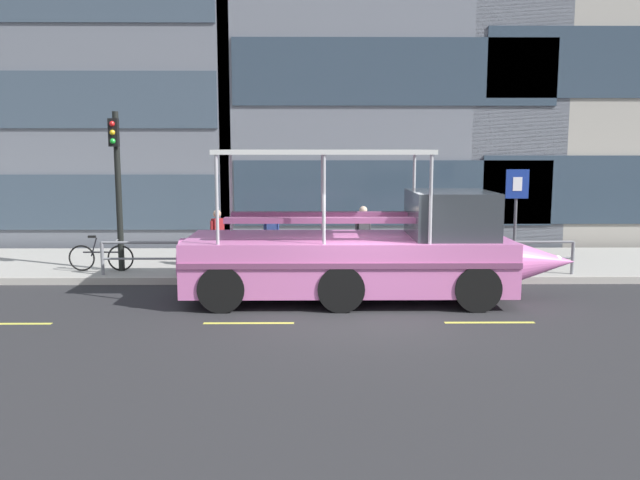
# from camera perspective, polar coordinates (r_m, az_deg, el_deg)

# --- Properties ---
(ground_plane) EXTENTS (120.00, 120.00, 0.00)m
(ground_plane) POSITION_cam_1_polar(r_m,az_deg,el_deg) (13.67, 4.13, -6.55)
(ground_plane) COLOR #2B2B2D
(sidewalk) EXTENTS (32.00, 4.80, 0.18)m
(sidewalk) POSITION_cam_1_polar(r_m,az_deg,el_deg) (19.11, 2.77, -2.06)
(sidewalk) COLOR #A8A59E
(sidewalk) RESTS_ON ground_plane
(curb_edge) EXTENTS (32.00, 0.18, 0.18)m
(curb_edge) POSITION_cam_1_polar(r_m,az_deg,el_deg) (16.67, 3.26, -3.56)
(curb_edge) COLOR #B2ADA3
(curb_edge) RESTS_ON ground_plane
(lane_centreline) EXTENTS (25.80, 0.12, 0.01)m
(lane_centreline) POSITION_cam_1_polar(r_m,az_deg,el_deg) (13.03, 4.36, -7.27)
(lane_centreline) COLOR #DBD64C
(lane_centreline) RESTS_ON ground_plane
(curb_guardrail) EXTENTS (12.35, 0.09, 0.88)m
(curb_guardrail) POSITION_cam_1_polar(r_m,az_deg,el_deg) (16.86, 1.62, -1.04)
(curb_guardrail) COLOR gray
(curb_guardrail) RESTS_ON sidewalk
(traffic_light_pole) EXTENTS (0.24, 0.46, 4.22)m
(traffic_light_pole) POSITION_cam_1_polar(r_m,az_deg,el_deg) (17.93, -17.40, 5.42)
(traffic_light_pole) COLOR black
(traffic_light_pole) RESTS_ON sidewalk
(parking_sign) EXTENTS (0.60, 0.12, 2.72)m
(parking_sign) POSITION_cam_1_polar(r_m,az_deg,el_deg) (17.81, 16.87, 3.15)
(parking_sign) COLOR #4C4F54
(parking_sign) RESTS_ON sidewalk
(leaned_bicycle) EXTENTS (1.74, 0.46, 0.96)m
(leaned_bicycle) POSITION_cam_1_polar(r_m,az_deg,el_deg) (18.33, -18.69, -1.43)
(leaned_bicycle) COLOR black
(leaned_bicycle) RESTS_ON sidewalk
(duck_tour_boat) EXTENTS (9.04, 2.68, 3.41)m
(duck_tour_boat) POSITION_cam_1_polar(r_m,az_deg,el_deg) (14.86, 4.33, -1.10)
(duck_tour_boat) COLOR pink
(duck_tour_boat) RESTS_ON ground_plane
(pedestrian_near_bow) EXTENTS (0.43, 0.21, 1.52)m
(pedestrian_near_bow) POSITION_cam_1_polar(r_m,az_deg,el_deg) (18.80, 14.12, 0.64)
(pedestrian_near_bow) COLOR #1E2338
(pedestrian_near_bow) RESTS_ON sidewalk
(pedestrian_mid_left) EXTENTS (0.46, 0.26, 1.66)m
(pedestrian_mid_left) POSITION_cam_1_polar(r_m,az_deg,el_deg) (18.37, 3.81, 0.96)
(pedestrian_mid_left) COLOR black
(pedestrian_mid_left) RESTS_ON sidewalk
(pedestrian_mid_right) EXTENTS (0.43, 0.21, 1.52)m
(pedestrian_mid_right) POSITION_cam_1_polar(r_m,az_deg,el_deg) (18.21, -4.29, 0.63)
(pedestrian_mid_right) COLOR black
(pedestrian_mid_right) RESTS_ON sidewalk
(pedestrian_near_stern) EXTENTS (0.35, 0.35, 1.60)m
(pedestrian_near_stern) POSITION_cam_1_polar(r_m,az_deg,el_deg) (18.05, -9.00, 0.64)
(pedestrian_near_stern) COLOR #47423D
(pedestrian_near_stern) RESTS_ON sidewalk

